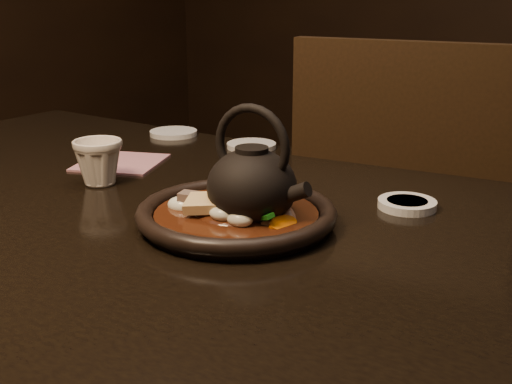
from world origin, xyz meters
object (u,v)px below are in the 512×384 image
Objects in this scene: table at (158,248)px; teapot at (252,183)px; plate at (236,215)px; chair at (409,243)px; tea_cup at (99,161)px.

table is 9.09× the size of teapot.
chair is at bearing 84.63° from plate.
chair is at bearing 83.67° from teapot.
tea_cup is (-0.32, 0.03, 0.03)m from plate.
chair is at bearing 69.45° from table.
chair reaches higher than plate.
chair is 0.62m from plate.
tea_cup is at bearing 170.91° from table.
tea_cup is at bearing 175.42° from plate.
plate is 0.32m from tea_cup.
table is 5.43× the size of plate.
teapot is (0.18, 0.01, 0.14)m from table.
plate is 1.67× the size of teapot.
teapot is at bearing 79.28° from chair.
plate is at bearing -0.13° from table.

